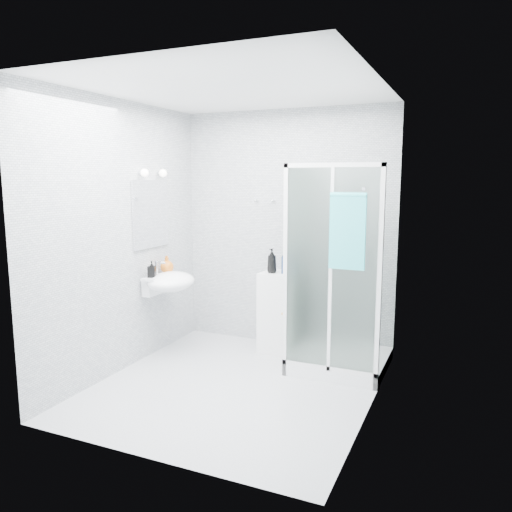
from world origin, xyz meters
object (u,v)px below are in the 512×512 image
at_px(storage_cabinet, 279,312).
at_px(soap_dispenser_black, 152,269).
at_px(shampoo_bottle_a, 272,261).
at_px(wall_basin, 169,282).
at_px(shower_enclosure, 331,325).
at_px(shampoo_bottle_b, 287,261).
at_px(soap_dispenser_orange, 167,264).
at_px(hand_towel, 347,230).

relative_size(storage_cabinet, soap_dispenser_black, 5.13).
bearing_deg(soap_dispenser_black, shampoo_bottle_a, 32.18).
bearing_deg(storage_cabinet, wall_basin, -145.52).
relative_size(shower_enclosure, shampoo_bottle_a, 7.68).
height_order(shampoo_bottle_b, soap_dispenser_orange, shampoo_bottle_b).
distance_m(wall_basin, hand_towel, 1.99).
bearing_deg(wall_basin, soap_dispenser_black, -127.27).
height_order(storage_cabinet, soap_dispenser_orange, soap_dispenser_orange).
relative_size(hand_towel, soap_dispenser_orange, 3.62).
bearing_deg(soap_dispenser_black, soap_dispenser_orange, 90.51).
height_order(shower_enclosure, wall_basin, shower_enclosure).
bearing_deg(hand_towel, shampoo_bottle_b, 139.91).
xyz_separation_m(shampoo_bottle_a, shampoo_bottle_b, (0.15, 0.05, 0.00)).
bearing_deg(shower_enclosure, wall_basin, -169.19).
xyz_separation_m(storage_cabinet, shampoo_bottle_a, (-0.06, -0.05, 0.57)).
bearing_deg(shower_enclosure, shampoo_bottle_b, 154.81).
bearing_deg(wall_basin, shampoo_bottle_b, 27.63).
relative_size(shower_enclosure, shampoo_bottle_b, 7.51).
relative_size(shower_enclosure, soap_dispenser_orange, 10.91).
xyz_separation_m(wall_basin, shampoo_bottle_a, (0.95, 0.52, 0.21)).
bearing_deg(soap_dispenser_black, storage_cabinet, 32.55).
bearing_deg(storage_cabinet, shampoo_bottle_b, 7.55).
xyz_separation_m(soap_dispenser_orange, soap_dispenser_black, (0.00, -0.28, -0.01)).
bearing_deg(shower_enclosure, hand_towel, -59.93).
relative_size(shampoo_bottle_a, soap_dispenser_black, 1.53).
bearing_deg(shampoo_bottle_a, soap_dispenser_orange, -159.89).
xyz_separation_m(storage_cabinet, soap_dispenser_black, (-1.12, -0.71, 0.51)).
distance_m(hand_towel, soap_dispenser_orange, 2.07).
xyz_separation_m(hand_towel, shampoo_bottle_b, (-0.79, 0.66, -0.42)).
height_order(shower_enclosure, storage_cabinet, shower_enclosure).
bearing_deg(shower_enclosure, soap_dispenser_orange, -174.13).
distance_m(shower_enclosure, soap_dispenser_orange, 1.85).
xyz_separation_m(wall_basin, soap_dispenser_black, (-0.11, -0.14, 0.15)).
relative_size(shampoo_bottle_b, soap_dispenser_black, 1.56).
distance_m(hand_towel, soap_dispenser_black, 2.05).
relative_size(hand_towel, shampoo_bottle_a, 2.55).
distance_m(storage_cabinet, hand_towel, 1.48).
distance_m(storage_cabinet, soap_dispenser_black, 1.42).
bearing_deg(shampoo_bottle_a, storage_cabinet, 38.22).
distance_m(shampoo_bottle_b, soap_dispenser_orange, 1.29).
bearing_deg(soap_dispenser_black, hand_towel, 1.64).
bearing_deg(soap_dispenser_black, shower_enclosure, 14.57).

